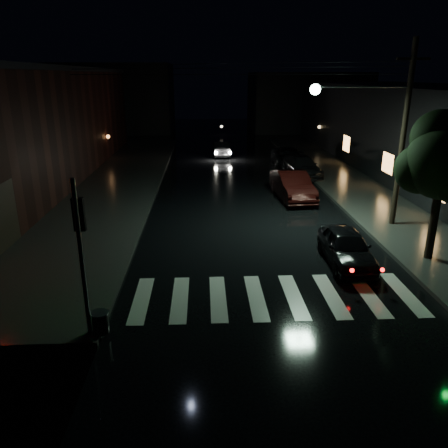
{
  "coord_description": "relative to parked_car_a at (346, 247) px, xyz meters",
  "views": [
    {
      "loc": [
        0.79,
        -11.75,
        6.65
      ],
      "look_at": [
        1.51,
        3.03,
        1.6
      ],
      "focal_mm": 35.0,
      "sensor_mm": 36.0,
      "label": 1
    }
  ],
  "objects": [
    {
      "name": "parked_car_c",
      "position": [
        1.57,
        14.83,
        0.04
      ],
      "size": [
        2.39,
        4.92,
        1.38
      ],
      "primitive_type": "imported",
      "rotation": [
        0.0,
        0.0,
        0.1
      ],
      "color": "black",
      "rests_on": "ground"
    },
    {
      "name": "building_far_left",
      "position": [
        -16.03,
        42.0,
        3.35
      ],
      "size": [
        14.0,
        10.0,
        8.0
      ],
      "primitive_type": "cube",
      "color": "black",
      "rests_on": "ground"
    },
    {
      "name": "parked_car_d",
      "position": [
        1.36,
        18.82,
        0.01
      ],
      "size": [
        2.33,
        4.8,
        1.32
      ],
      "primitive_type": "imported",
      "rotation": [
        0.0,
        0.0,
        -0.03
      ],
      "color": "black",
      "rests_on": "ground"
    },
    {
      "name": "street_tree",
      "position": [
        3.2,
        0.14,
        3.09
      ],
      "size": [
        3.1,
        2.9,
        5.4
      ],
      "color": "black",
      "rests_on": "ground"
    },
    {
      "name": "parked_car_a",
      "position": [
        0.0,
        0.0,
        0.0
      ],
      "size": [
        1.63,
        3.85,
        1.3
      ],
      "primitive_type": "imported",
      "rotation": [
        0.0,
        0.0,
        -0.03
      ],
      "color": "black",
      "rests_on": "ground"
    },
    {
      "name": "signal_pole_corner",
      "position": [
        -8.18,
        -4.46,
        0.89
      ],
      "size": [
        0.68,
        0.61,
        4.2
      ],
      "color": "slate",
      "rests_on": "ground"
    },
    {
      "name": "parked_car_b",
      "position": [
        -0.23,
        8.95,
        0.12
      ],
      "size": [
        1.96,
        4.8,
        1.55
      ],
      "primitive_type": "imported",
      "rotation": [
        0.0,
        0.0,
        0.07
      ],
      "color": "black",
      "rests_on": "ground"
    },
    {
      "name": "building_right",
      "position": [
        10.97,
        15.0,
        2.35
      ],
      "size": [
        10.0,
        40.0,
        6.0
      ],
      "primitive_type": "cube",
      "color": "black",
      "rests_on": "ground"
    },
    {
      "name": "building_far_right",
      "position": [
        7.97,
        42.0,
        2.85
      ],
      "size": [
        14.0,
        10.0,
        7.0
      ],
      "primitive_type": "cube",
      "color": "black",
      "rests_on": "ground"
    },
    {
      "name": "sidewalk_left",
      "position": [
        -11.03,
        11.0,
        -0.57
      ],
      "size": [
        6.0,
        44.0,
        0.15
      ],
      "primitive_type": "cube",
      "color": "#282826",
      "rests_on": "ground"
    },
    {
      "name": "sidewalk_right",
      "position": [
        3.97,
        11.0,
        -0.57
      ],
      "size": [
        4.0,
        44.0,
        0.15
      ],
      "primitive_type": "cube",
      "color": "#282826",
      "rests_on": "ground"
    },
    {
      "name": "utility_pole",
      "position": [
        2.8,
        4.0,
        3.95
      ],
      "size": [
        4.92,
        0.44,
        8.0
      ],
      "color": "black",
      "rests_on": "ground"
    },
    {
      "name": "ground",
      "position": [
        -6.03,
        -3.0,
        -0.65
      ],
      "size": [
        120.0,
        120.0,
        0.0
      ],
      "primitive_type": "plane",
      "color": "black",
      "rests_on": "ground"
    },
    {
      "name": "crosswalk",
      "position": [
        -3.03,
        -2.5,
        -0.64
      ],
      "size": [
        9.0,
        3.0,
        0.01
      ],
      "primitive_type": "cube",
      "color": "beige",
      "rests_on": "ground"
    },
    {
      "name": "oncoming_car",
      "position": [
        -3.69,
        23.04,
        -0.01
      ],
      "size": [
        1.5,
        3.92,
        1.27
      ],
      "primitive_type": "imported",
      "rotation": [
        0.0,
        0.0,
        3.18
      ],
      "color": "black",
      "rests_on": "ground"
    }
  ]
}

